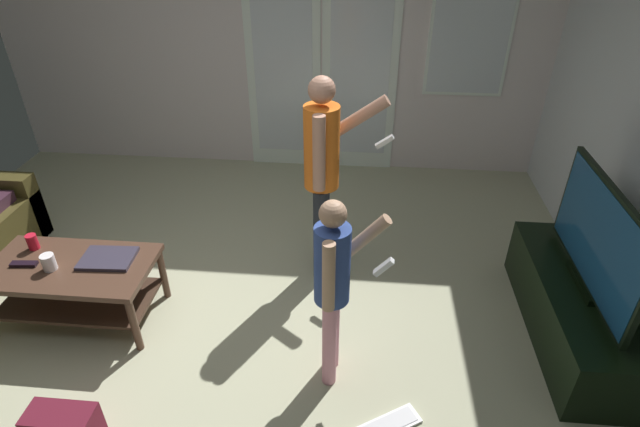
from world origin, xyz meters
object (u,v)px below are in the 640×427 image
object	(u,v)px
flat_screen_tv	(598,239)
person_child	(334,280)
laptop_closed	(108,258)
cup_by_laptop	(32,242)
cup_near_edge	(49,262)
person_adult	(324,164)
tv_stand	(573,309)
coffee_table	(74,279)
tv_remote_black	(24,264)
loose_keyboard	(383,427)

from	to	relation	value
flat_screen_tv	person_child	distance (m)	1.62
person_child	laptop_closed	xyz separation A→B (m)	(-1.53, 0.40, -0.27)
person_child	cup_by_laptop	world-z (taller)	person_child
cup_near_edge	flat_screen_tv	bearing A→B (deg)	3.38
person_adult	tv_stand	bearing A→B (deg)	-17.48
flat_screen_tv	laptop_closed	bearing A→B (deg)	-178.62
coffee_table	tv_remote_black	xyz separation A→B (m)	(-0.29, -0.03, 0.13)
person_child	loose_keyboard	world-z (taller)	person_child
laptop_closed	cup_near_edge	world-z (taller)	cup_near_edge
person_child	flat_screen_tv	bearing A→B (deg)	17.16
loose_keyboard	coffee_table	bearing A→B (deg)	161.42
coffee_table	person_child	size ratio (longest dim) A/B	0.87
flat_screen_tv	person_adult	distance (m)	1.78
coffee_table	person_adult	bearing A→B (deg)	22.65
person_child	tv_remote_black	world-z (taller)	person_child
laptop_closed	cup_by_laptop	size ratio (longest dim) A/B	3.12
coffee_table	cup_by_laptop	world-z (taller)	cup_by_laptop
person_child	loose_keyboard	bearing A→B (deg)	-49.55
tv_stand	flat_screen_tv	bearing A→B (deg)	114.88
flat_screen_tv	laptop_closed	distance (m)	3.09
coffee_table	person_adult	xyz separation A→B (m)	(1.62, 0.68, 0.60)
laptop_closed	person_adult	bearing A→B (deg)	20.43
cup_near_edge	tv_remote_black	distance (m)	0.20
coffee_table	flat_screen_tv	world-z (taller)	flat_screen_tv
person_adult	loose_keyboard	xyz separation A→B (m)	(0.46, -1.37, -0.92)
loose_keyboard	laptop_closed	bearing A→B (deg)	157.27
person_adult	laptop_closed	bearing A→B (deg)	-156.44
cup_by_laptop	person_adult	bearing A→B (deg)	15.15
flat_screen_tv	laptop_closed	size ratio (longest dim) A/B	3.42
person_adult	loose_keyboard	bearing A→B (deg)	-71.67
laptop_closed	cup_by_laptop	bearing A→B (deg)	169.01
tv_stand	loose_keyboard	world-z (taller)	tv_stand
flat_screen_tv	person_adult	world-z (taller)	person_adult
loose_keyboard	tv_remote_black	size ratio (longest dim) A/B	2.61
person_adult	cup_by_laptop	bearing A→B (deg)	-164.85
tv_stand	tv_remote_black	size ratio (longest dim) A/B	8.35
cup_by_laptop	tv_remote_black	distance (m)	0.19
tv_remote_black	laptop_closed	bearing A→B (deg)	6.46
flat_screen_tv	tv_remote_black	world-z (taller)	flat_screen_tv
loose_keyboard	person_child	bearing A→B (deg)	130.45
laptop_closed	tv_remote_black	xyz separation A→B (m)	(-0.52, -0.11, -0.00)
coffee_table	tv_stand	xyz separation A→B (m)	(3.31, 0.14, -0.12)
person_adult	tv_remote_black	distance (m)	2.08
tv_stand	flat_screen_tv	size ratio (longest dim) A/B	1.22
coffee_table	loose_keyboard	distance (m)	2.21
coffee_table	person_child	distance (m)	1.84
flat_screen_tv	cup_by_laptop	distance (m)	3.64
coffee_table	flat_screen_tv	bearing A→B (deg)	2.54
loose_keyboard	laptop_closed	xyz separation A→B (m)	(-1.84, 0.77, 0.46)
flat_screen_tv	person_child	size ratio (longest dim) A/B	0.95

